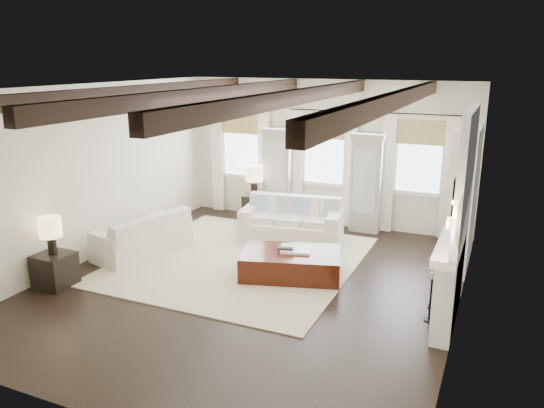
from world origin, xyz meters
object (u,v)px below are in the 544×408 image
at_px(sofa_left, 145,238).
at_px(side_table_front, 55,270).
at_px(ottoman, 291,264).
at_px(sofa_back, 292,223).
at_px(side_table_back, 254,209).

height_order(sofa_left, side_table_front, sofa_left).
bearing_deg(ottoman, sofa_left, 166.96).
distance_m(sofa_back, side_table_front, 4.61).
bearing_deg(side_table_front, ottoman, 29.86).
xyz_separation_m(sofa_back, sofa_left, (-2.24, -1.96, -0.04)).
relative_size(sofa_back, side_table_front, 3.87).
bearing_deg(side_table_back, side_table_front, -108.35).
relative_size(side_table_front, side_table_back, 0.85).
height_order(ottoman, side_table_front, side_table_front).
xyz_separation_m(sofa_back, ottoman, (0.70, -1.80, -0.14)).
relative_size(sofa_back, ottoman, 1.29).
bearing_deg(sofa_back, side_table_front, -125.68).
height_order(sofa_back, side_table_front, sofa_back).
bearing_deg(sofa_back, ottoman, -68.69).
distance_m(side_table_front, side_table_back, 4.71).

